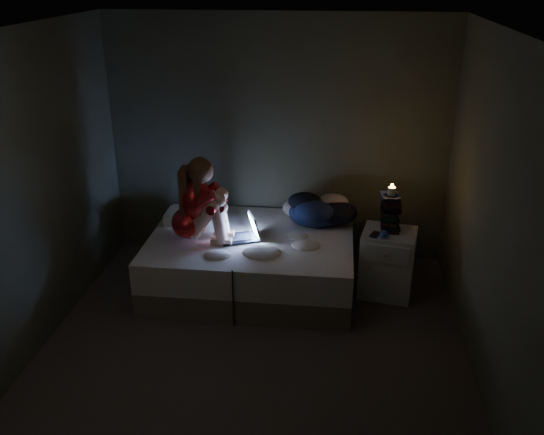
% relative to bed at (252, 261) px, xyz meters
% --- Properties ---
extents(floor, '(3.60, 3.80, 0.02)m').
position_rel_bed_xyz_m(floor, '(0.17, -1.10, -0.28)').
color(floor, '#3D3432').
rests_on(floor, ground).
extents(ceiling, '(3.60, 3.80, 0.02)m').
position_rel_bed_xyz_m(ceiling, '(0.17, -1.10, 2.34)').
color(ceiling, silver).
rests_on(ceiling, ground).
extents(wall_back, '(3.60, 0.02, 2.60)m').
position_rel_bed_xyz_m(wall_back, '(0.17, 0.81, 1.03)').
color(wall_back, '#4E5146').
rests_on(wall_back, ground).
extents(wall_front, '(3.60, 0.02, 2.60)m').
position_rel_bed_xyz_m(wall_front, '(0.17, -3.01, 1.03)').
color(wall_front, '#4E5146').
rests_on(wall_front, ground).
extents(wall_left, '(0.02, 3.80, 2.60)m').
position_rel_bed_xyz_m(wall_left, '(-1.64, -1.10, 1.03)').
color(wall_left, '#4E5146').
rests_on(wall_left, ground).
extents(wall_right, '(0.02, 3.80, 2.60)m').
position_rel_bed_xyz_m(wall_right, '(1.98, -1.10, 1.03)').
color(wall_right, '#4E5146').
rests_on(wall_right, ground).
extents(bed, '(1.99, 1.49, 0.55)m').
position_rel_bed_xyz_m(bed, '(0.00, 0.00, 0.00)').
color(bed, '#BAB8B1').
rests_on(bed, ground).
extents(pillow, '(0.42, 0.30, 0.12)m').
position_rel_bed_xyz_m(pillow, '(-0.71, 0.25, 0.33)').
color(pillow, silver).
rests_on(pillow, bed).
extents(woman, '(0.53, 0.36, 0.84)m').
position_rel_bed_xyz_m(woman, '(-0.58, -0.14, 0.69)').
color(woman, '#A8171C').
rests_on(woman, bed).
extents(laptop, '(0.44, 0.38, 0.26)m').
position_rel_bed_xyz_m(laptop, '(-0.11, -0.09, 0.40)').
color(laptop, black).
rests_on(laptop, bed).
extents(clothes_pile, '(0.69, 0.62, 0.34)m').
position_rel_bed_xyz_m(clothes_pile, '(0.60, 0.39, 0.44)').
color(clothes_pile, '#0D103D').
rests_on(clothes_pile, bed).
extents(nightstand, '(0.57, 0.53, 0.66)m').
position_rel_bed_xyz_m(nightstand, '(1.34, -0.00, 0.06)').
color(nightstand, silver).
rests_on(nightstand, ground).
extents(book_stack, '(0.19, 0.25, 0.37)m').
position_rel_bed_xyz_m(book_stack, '(1.33, 0.04, 0.57)').
color(book_stack, black).
rests_on(book_stack, nightstand).
extents(candle, '(0.07, 0.07, 0.08)m').
position_rel_bed_xyz_m(candle, '(1.33, 0.04, 0.80)').
color(candle, beige).
rests_on(candle, book_stack).
extents(phone, '(0.09, 0.15, 0.01)m').
position_rel_bed_xyz_m(phone, '(1.21, -0.12, 0.40)').
color(phone, black).
rests_on(phone, nightstand).
extents(blue_orb, '(0.08, 0.08, 0.08)m').
position_rel_bed_xyz_m(blue_orb, '(1.30, -0.16, 0.43)').
color(blue_orb, '#2B4B91').
rests_on(blue_orb, nightstand).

